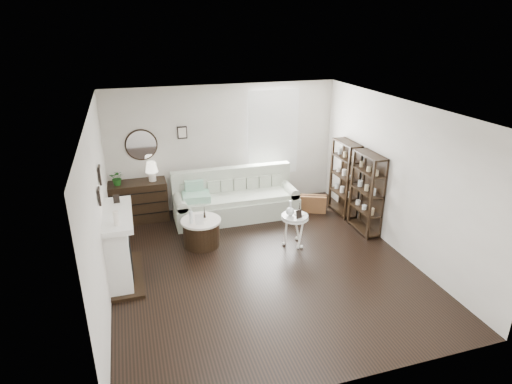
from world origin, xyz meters
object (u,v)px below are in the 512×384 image
object	(u,v)px
sofa	(235,201)
dresser	(136,201)
pedestal_table	(295,218)
drum_table	(201,232)

from	to	relation	value
sofa	dresser	distance (m)	2.06
sofa	pedestal_table	bearing A→B (deg)	-65.04
sofa	pedestal_table	xyz separation A→B (m)	(0.73, -1.57, 0.22)
sofa	dresser	bearing A→B (deg)	169.09
dresser	pedestal_table	world-z (taller)	dresser
dresser	drum_table	size ratio (longest dim) A/B	1.70
sofa	drum_table	xyz separation A→B (m)	(-0.93, -1.07, -0.07)
pedestal_table	sofa	bearing A→B (deg)	114.96
dresser	pedestal_table	bearing A→B (deg)	-35.47
drum_table	pedestal_table	bearing A→B (deg)	-16.89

